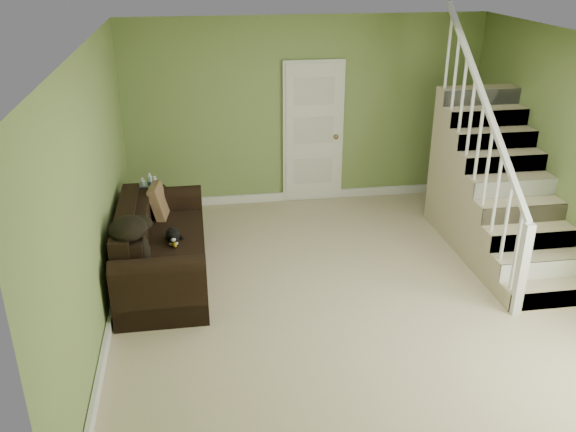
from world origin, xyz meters
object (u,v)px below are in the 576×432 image
object	(u,v)px
cat	(173,236)
banana	(174,244)
sofa	(159,252)
side_table	(152,214)

from	to	relation	value
cat	banana	bearing A→B (deg)	-88.60
sofa	cat	bearing A→B (deg)	-20.98
side_table	cat	bearing A→B (deg)	-76.03
side_table	banana	distance (m)	1.31
cat	banana	world-z (taller)	cat
sofa	cat	distance (m)	0.28
sofa	banana	bearing A→B (deg)	-40.09
sofa	banana	size ratio (longest dim) A/B	12.95
side_table	cat	distance (m)	1.23
cat	banana	distance (m)	0.10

